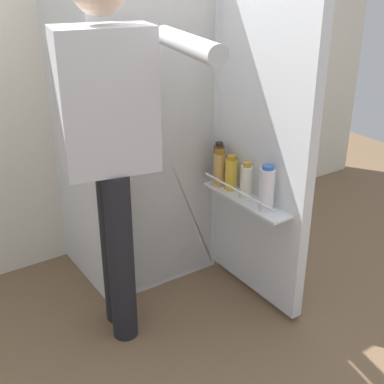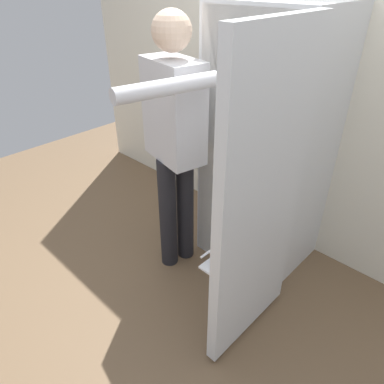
% 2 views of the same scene
% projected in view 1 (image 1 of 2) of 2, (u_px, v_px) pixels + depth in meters
% --- Properties ---
extents(ground_plane, '(6.12, 6.12, 0.00)m').
position_uv_depth(ground_plane, '(189.00, 305.00, 2.72)').
color(ground_plane, brown).
extents(kitchen_wall, '(4.40, 0.10, 2.50)m').
position_uv_depth(kitchen_wall, '(99.00, 41.00, 2.88)').
color(kitchen_wall, silver).
rests_on(kitchen_wall, ground_plane).
extents(refrigerator, '(0.75, 1.27, 1.72)m').
position_uv_depth(refrigerator, '(143.00, 125.00, 2.75)').
color(refrigerator, silver).
rests_on(refrigerator, ground_plane).
extents(person, '(0.55, 0.77, 1.69)m').
position_uv_depth(person, '(111.00, 131.00, 2.16)').
color(person, black).
rests_on(person, ground_plane).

